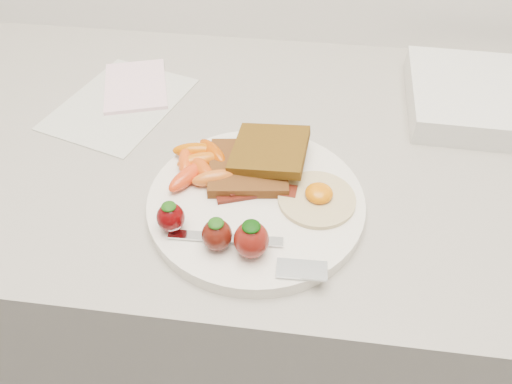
# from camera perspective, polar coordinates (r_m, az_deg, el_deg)

# --- Properties ---
(counter) EXTENTS (2.00, 0.60, 0.90)m
(counter) POSITION_cam_1_polar(r_m,az_deg,el_deg) (1.07, 2.28, -13.36)
(counter) COLOR gray
(counter) RESTS_ON ground
(plate) EXTENTS (0.27, 0.27, 0.02)m
(plate) POSITION_cam_1_polar(r_m,az_deg,el_deg) (0.62, 0.00, -1.23)
(plate) COLOR white
(plate) RESTS_ON counter
(toast_lower) EXTENTS (0.11, 0.11, 0.01)m
(toast_lower) POSITION_cam_1_polar(r_m,az_deg,el_deg) (0.65, -0.87, 2.84)
(toast_lower) COLOR #3E230F
(toast_lower) RESTS_ON plate
(toast_upper) EXTENTS (0.10, 0.10, 0.02)m
(toast_upper) POSITION_cam_1_polar(r_m,az_deg,el_deg) (0.65, 1.57, 4.80)
(toast_upper) COLOR #3D270C
(toast_upper) RESTS_ON toast_lower
(fried_egg) EXTENTS (0.12, 0.12, 0.02)m
(fried_egg) POSITION_cam_1_polar(r_m,az_deg,el_deg) (0.62, 7.03, -0.61)
(fried_egg) COLOR beige
(fried_egg) RESTS_ON plate
(bacon_strips) EXTENTS (0.10, 0.07, 0.01)m
(bacon_strips) POSITION_cam_1_polar(r_m,az_deg,el_deg) (0.62, 0.11, 0.57)
(bacon_strips) COLOR #300505
(bacon_strips) RESTS_ON plate
(baby_carrots) EXTENTS (0.10, 0.11, 0.02)m
(baby_carrots) POSITION_cam_1_polar(r_m,az_deg,el_deg) (0.65, -6.47, 3.25)
(baby_carrots) COLOR #D7600B
(baby_carrots) RESTS_ON plate
(strawberries) EXTENTS (0.13, 0.06, 0.05)m
(strawberries) POSITION_cam_1_polar(r_m,az_deg,el_deg) (0.55, -4.17, -4.57)
(strawberries) COLOR #500405
(strawberries) RESTS_ON plate
(fork) EXTENTS (0.18, 0.05, 0.00)m
(fork) POSITION_cam_1_polar(r_m,az_deg,el_deg) (0.56, 0.36, -6.86)
(fork) COLOR silver
(fork) RESTS_ON plate
(paper_sheet) EXTENTS (0.22, 0.26, 0.00)m
(paper_sheet) POSITION_cam_1_polar(r_m,az_deg,el_deg) (0.83, -15.24, 9.73)
(paper_sheet) COLOR beige
(paper_sheet) RESTS_ON counter
(notepad) EXTENTS (0.14, 0.17, 0.01)m
(notepad) POSITION_cam_1_polar(r_m,az_deg,el_deg) (0.86, -13.60, 11.75)
(notepad) COLOR #FFCDDC
(notepad) RESTS_ON paper_sheet
(appliance) EXTENTS (0.27, 0.22, 0.04)m
(appliance) POSITION_cam_1_polar(r_m,az_deg,el_deg) (0.86, 25.92, 9.55)
(appliance) COLOR silver
(appliance) RESTS_ON counter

